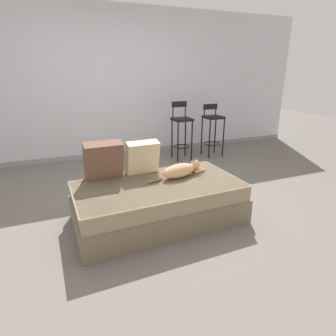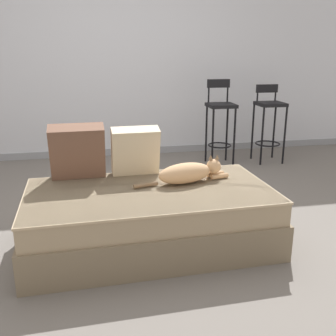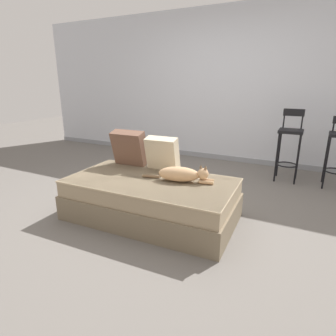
# 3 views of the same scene
# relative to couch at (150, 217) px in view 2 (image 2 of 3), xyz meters

# --- Properties ---
(ground_plane) EXTENTS (16.00, 16.00, 0.00)m
(ground_plane) POSITION_rel_couch_xyz_m (0.00, 0.40, -0.22)
(ground_plane) COLOR #66605B
(ground_plane) RESTS_ON ground
(wall_back_panel) EXTENTS (8.00, 0.10, 2.60)m
(wall_back_panel) POSITION_rel_couch_xyz_m (0.00, 2.65, 1.08)
(wall_back_panel) COLOR silver
(wall_back_panel) RESTS_ON ground
(wall_baseboard_trim) EXTENTS (8.00, 0.02, 0.09)m
(wall_baseboard_trim) POSITION_rel_couch_xyz_m (0.00, 2.60, -0.17)
(wall_baseboard_trim) COLOR gray
(wall_baseboard_trim) RESTS_ON ground
(couch) EXTENTS (1.77, 0.99, 0.43)m
(couch) POSITION_rel_couch_xyz_m (0.00, 0.00, 0.00)
(couch) COLOR #766750
(couch) RESTS_ON ground
(throw_pillow_corner) EXTENTS (0.41, 0.25, 0.42)m
(throw_pillow_corner) POSITION_rel_couch_xyz_m (-0.49, 0.35, 0.42)
(throw_pillow_corner) COLOR brown
(throw_pillow_corner) RESTS_ON couch
(throw_pillow_middle) EXTENTS (0.37, 0.22, 0.38)m
(throw_pillow_middle) POSITION_rel_couch_xyz_m (-0.06, 0.36, 0.40)
(throw_pillow_middle) COLOR beige
(throw_pillow_middle) RESTS_ON couch
(cat) EXTENTS (0.74, 0.27, 0.19)m
(cat) POSITION_rel_couch_xyz_m (0.31, 0.10, 0.28)
(cat) COLOR tan
(cat) RESTS_ON couch
(bar_stool_near_window) EXTENTS (0.32, 0.32, 1.02)m
(bar_stool_near_window) POSITION_rel_couch_xyz_m (1.16, 1.94, 0.38)
(bar_stool_near_window) COLOR black
(bar_stool_near_window) RESTS_ON ground
(bar_stool_by_doorway) EXTENTS (0.32, 0.32, 0.95)m
(bar_stool_by_doorway) POSITION_rel_couch_xyz_m (1.79, 1.94, 0.35)
(bar_stool_by_doorway) COLOR black
(bar_stool_by_doorway) RESTS_ON ground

